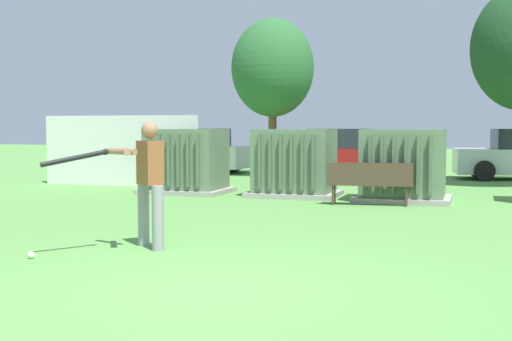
{
  "coord_description": "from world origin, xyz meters",
  "views": [
    {
      "loc": [
        2.47,
        -6.11,
        1.66
      ],
      "look_at": [
        -0.69,
        3.5,
        1.0
      ],
      "focal_mm": 46.31,
      "sensor_mm": 36.0,
      "label": 1
    }
  ],
  "objects": [
    {
      "name": "batter",
      "position": [
        -1.76,
        1.95,
        0.98
      ],
      "size": [
        1.22,
        1.4,
        1.74
      ],
      "color": "gray",
      "rests_on": "ground"
    },
    {
      "name": "tree_left",
      "position": [
        -4.01,
        15.38,
        3.66
      ],
      "size": [
        2.79,
        2.79,
        5.33
      ],
      "color": "brown",
      "rests_on": "ground"
    },
    {
      "name": "sports_ball",
      "position": [
        -2.82,
        0.86,
        0.04
      ],
      "size": [
        0.09,
        0.09,
        0.09
      ],
      "primitive_type": "sphere",
      "color": "white",
      "rests_on": "ground"
    },
    {
      "name": "transformer_mid_east",
      "position": [
        0.99,
        8.98,
        0.79
      ],
      "size": [
        2.1,
        1.7,
        1.62
      ],
      "color": "#9E9B93",
      "rests_on": "ground"
    },
    {
      "name": "ground_plane",
      "position": [
        0.0,
        0.0,
        0.0
      ],
      "size": [
        96.0,
        96.0,
        0.0
      ],
      "primitive_type": "plane",
      "color": "#5B9947"
    },
    {
      "name": "parked_car_leftmost",
      "position": [
        -7.38,
        16.46,
        0.75
      ],
      "size": [
        4.31,
        2.13,
        1.62
      ],
      "color": "silver",
      "rests_on": "ground"
    },
    {
      "name": "transformer_mid_west",
      "position": [
        -1.6,
        9.23,
        0.79
      ],
      "size": [
        2.1,
        1.7,
        1.62
      ],
      "color": "#9E9B93",
      "rests_on": "ground"
    },
    {
      "name": "park_bench",
      "position": [
        0.4,
        7.92,
        0.54
      ],
      "size": [
        1.83,
        0.6,
        0.92
      ],
      "color": "#4C3828",
      "rests_on": "ground"
    },
    {
      "name": "parked_car_left_of_center",
      "position": [
        -1.77,
        15.53,
        0.75
      ],
      "size": [
        4.32,
        2.17,
        1.62
      ],
      "color": "maroon",
      "rests_on": "ground"
    },
    {
      "name": "fence_panel",
      "position": [
        -7.09,
        10.5,
        1.0
      ],
      "size": [
        4.8,
        0.12,
        2.0
      ],
      "primitive_type": "cube",
      "color": "white",
      "rests_on": "ground"
    },
    {
      "name": "transformer_west",
      "position": [
        -4.41,
        9.16,
        0.79
      ],
      "size": [
        2.1,
        1.7,
        1.62
      ],
      "color": "#9E9B93",
      "rests_on": "ground"
    }
  ]
}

